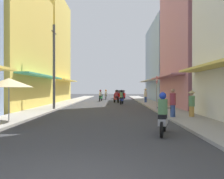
% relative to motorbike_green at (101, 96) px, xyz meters
% --- Properties ---
extents(ground_plane, '(103.85, 103.85, 0.00)m').
position_rel_motorbike_green_xyz_m(ground_plane, '(1.10, -7.91, -0.70)').
color(ground_plane, '#38383A').
extents(sidewalk_left, '(2.18, 55.21, 0.12)m').
position_rel_motorbike_green_xyz_m(sidewalk_left, '(-3.74, -7.91, -0.64)').
color(sidewalk_left, '#ADA89E').
rests_on(sidewalk_left, ground).
extents(sidewalk_right, '(2.18, 55.21, 0.12)m').
position_rel_motorbike_green_xyz_m(sidewalk_right, '(5.95, -7.91, -0.64)').
color(sidewalk_right, '#9E9991').
rests_on(sidewalk_right, ground).
extents(building_left_mid, '(7.05, 10.55, 10.80)m').
position_rel_motorbike_green_xyz_m(building_left_mid, '(-7.82, -11.23, 4.69)').
color(building_left_mid, '#EFD159').
rests_on(building_left_mid, ground).
extents(building_left_far, '(7.05, 9.23, 13.59)m').
position_rel_motorbike_green_xyz_m(building_left_far, '(-7.82, -0.61, 6.08)').
color(building_left_far, '#EFD159').
rests_on(building_left_far, ground).
extents(building_right_mid, '(7.05, 10.27, 17.13)m').
position_rel_motorbike_green_xyz_m(building_right_mid, '(10.03, -9.83, 7.86)').
color(building_right_mid, '#B7727F').
rests_on(building_right_mid, ground).
extents(building_right_far, '(7.05, 12.19, 10.75)m').
position_rel_motorbike_green_xyz_m(building_right_far, '(10.03, 1.78, 4.66)').
color(building_right_far, '#8CA5CC').
rests_on(building_right_far, ground).
extents(motorbike_green, '(0.58, 1.80, 1.58)m').
position_rel_motorbike_green_xyz_m(motorbike_green, '(0.00, 0.00, 0.00)').
color(motorbike_green, black).
rests_on(motorbike_green, ground).
extents(motorbike_blue, '(0.61, 1.79, 1.58)m').
position_rel_motorbike_green_xyz_m(motorbike_blue, '(2.65, -6.02, 0.00)').
color(motorbike_blue, black).
rests_on(motorbike_blue, ground).
extents(motorbike_white, '(0.55, 1.81, 1.58)m').
position_rel_motorbike_green_xyz_m(motorbike_white, '(0.49, 5.18, 0.00)').
color(motorbike_white, black).
rests_on(motorbike_white, ground).
extents(motorbike_silver, '(0.71, 1.76, 1.58)m').
position_rel_motorbike_green_xyz_m(motorbike_silver, '(3.70, -22.71, 0.00)').
color(motorbike_silver, black).
rests_on(motorbike_silver, ground).
extents(motorbike_maroon, '(0.78, 1.73, 1.58)m').
position_rel_motorbike_green_xyz_m(motorbike_maroon, '(2.07, -3.16, 0.00)').
color(motorbike_maroon, black).
rests_on(motorbike_maroon, ground).
extents(parked_car, '(2.08, 4.23, 1.45)m').
position_rel_motorbike_green_xyz_m(parked_car, '(2.83, 9.34, 0.04)').
color(parked_car, '#8C0000').
rests_on(parked_car, ground).
extents(pedestrian_foreground, '(0.44, 0.44, 1.74)m').
position_rel_motorbike_green_xyz_m(pedestrian_foreground, '(5.46, -4.24, 0.28)').
color(pedestrian_foreground, '#334C8C').
rests_on(pedestrian_foreground, ground).
extents(pedestrian_midway, '(0.34, 0.34, 1.70)m').
position_rel_motorbike_green_xyz_m(pedestrian_midway, '(5.17, -18.21, 0.15)').
color(pedestrian_midway, '#334C8C').
rests_on(pedestrian_midway, ground).
extents(pedestrian_crossing, '(0.44, 0.44, 1.62)m').
position_rel_motorbike_green_xyz_m(pedestrian_crossing, '(6.27, -18.08, 0.21)').
color(pedestrian_crossing, '#BF8C3F').
rests_on(pedestrian_crossing, ground).
extents(vendor_umbrella, '(2.35, 2.35, 2.23)m').
position_rel_motorbike_green_xyz_m(vendor_umbrella, '(-3.30, -20.02, 1.29)').
color(vendor_umbrella, '#99999E').
rests_on(vendor_umbrella, ground).
extents(utility_pole, '(0.20, 1.20, 6.74)m').
position_rel_motorbike_green_xyz_m(utility_pole, '(-2.90, -13.04, 2.74)').
color(utility_pole, '#4C4C4F').
rests_on(utility_pole, ground).
extents(street_sign_no_entry, '(0.07, 0.60, 2.65)m').
position_rel_motorbike_green_xyz_m(street_sign_no_entry, '(5.01, -14.00, 1.01)').
color(street_sign_no_entry, gray).
rests_on(street_sign_no_entry, ground).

